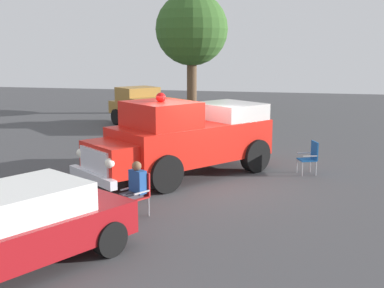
{
  "coord_description": "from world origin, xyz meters",
  "views": [
    {
      "loc": [
        13.46,
        2.9,
        3.83
      ],
      "look_at": [
        -0.73,
        -0.38,
        0.96
      ],
      "focal_mm": 45.69,
      "sensor_mm": 36.0,
      "label": 1
    }
  ],
  "objects_px": {
    "spectator_seated": "(134,187)",
    "oak_tree_left": "(192,30)",
    "lawn_chair_near_truck": "(139,190)",
    "vintage_fire_truck": "(186,137)",
    "lawn_chair_by_car": "(311,155)",
    "classic_hot_rod": "(11,229)",
    "parked_pickup": "(147,107)",
    "traffic_cone": "(147,149)"
  },
  "relations": [
    {
      "from": "parked_pickup",
      "to": "lawn_chair_by_car",
      "type": "distance_m",
      "value": 10.94
    },
    {
      "from": "vintage_fire_truck",
      "to": "lawn_chair_near_truck",
      "type": "height_order",
      "value": "vintage_fire_truck"
    },
    {
      "from": "classic_hot_rod",
      "to": "lawn_chair_near_truck",
      "type": "height_order",
      "value": "classic_hot_rod"
    },
    {
      "from": "lawn_chair_by_car",
      "to": "spectator_seated",
      "type": "distance_m",
      "value": 6.3
    },
    {
      "from": "oak_tree_left",
      "to": "traffic_cone",
      "type": "xyz_separation_m",
      "value": [
        12.16,
        1.17,
        -4.56
      ]
    },
    {
      "from": "parked_pickup",
      "to": "traffic_cone",
      "type": "bearing_deg",
      "value": 18.01
    },
    {
      "from": "spectator_seated",
      "to": "oak_tree_left",
      "type": "bearing_deg",
      "value": -171.05
    },
    {
      "from": "parked_pickup",
      "to": "spectator_seated",
      "type": "bearing_deg",
      "value": 16.9
    },
    {
      "from": "parked_pickup",
      "to": "spectator_seated",
      "type": "xyz_separation_m",
      "value": [
        12.56,
        3.82,
        -0.29
      ]
    },
    {
      "from": "parked_pickup",
      "to": "traffic_cone",
      "type": "xyz_separation_m",
      "value": [
        6.53,
        2.12,
        -0.68
      ]
    },
    {
      "from": "classic_hot_rod",
      "to": "oak_tree_left",
      "type": "xyz_separation_m",
      "value": [
        -21.28,
        -1.71,
        4.12
      ]
    },
    {
      "from": "lawn_chair_near_truck",
      "to": "spectator_seated",
      "type": "xyz_separation_m",
      "value": [
        0.11,
        -0.07,
        0.11
      ]
    },
    {
      "from": "vintage_fire_truck",
      "to": "classic_hot_rod",
      "type": "height_order",
      "value": "vintage_fire_truck"
    },
    {
      "from": "parked_pickup",
      "to": "spectator_seated",
      "type": "height_order",
      "value": "parked_pickup"
    },
    {
      "from": "parked_pickup",
      "to": "traffic_cone",
      "type": "height_order",
      "value": "parked_pickup"
    },
    {
      "from": "lawn_chair_by_car",
      "to": "spectator_seated",
      "type": "xyz_separation_m",
      "value": [
        4.88,
        -3.97,
        0.11
      ]
    },
    {
      "from": "classic_hot_rod",
      "to": "lawn_chair_near_truck",
      "type": "xyz_separation_m",
      "value": [
        -3.21,
        1.23,
        -0.16
      ]
    },
    {
      "from": "lawn_chair_by_car",
      "to": "spectator_seated",
      "type": "bearing_deg",
      "value": -39.1
    },
    {
      "from": "lawn_chair_by_car",
      "to": "lawn_chair_near_truck",
      "type": "bearing_deg",
      "value": -39.26
    },
    {
      "from": "classic_hot_rod",
      "to": "traffic_cone",
      "type": "distance_m",
      "value": 9.15
    },
    {
      "from": "lawn_chair_by_car",
      "to": "spectator_seated",
      "type": "relative_size",
      "value": 0.79
    },
    {
      "from": "parked_pickup",
      "to": "lawn_chair_near_truck",
      "type": "xyz_separation_m",
      "value": [
        12.45,
        3.89,
        -0.4
      ]
    },
    {
      "from": "oak_tree_left",
      "to": "traffic_cone",
      "type": "height_order",
      "value": "oak_tree_left"
    },
    {
      "from": "parked_pickup",
      "to": "oak_tree_left",
      "type": "distance_m",
      "value": 6.9
    },
    {
      "from": "lawn_chair_by_car",
      "to": "oak_tree_left",
      "type": "distance_m",
      "value": 15.56
    },
    {
      "from": "oak_tree_left",
      "to": "parked_pickup",
      "type": "bearing_deg",
      "value": -9.59
    },
    {
      "from": "vintage_fire_truck",
      "to": "lawn_chair_by_car",
      "type": "bearing_deg",
      "value": 106.25
    },
    {
      "from": "vintage_fire_truck",
      "to": "parked_pickup",
      "type": "relative_size",
      "value": 1.25
    },
    {
      "from": "vintage_fire_truck",
      "to": "oak_tree_left",
      "type": "height_order",
      "value": "oak_tree_left"
    },
    {
      "from": "lawn_chair_near_truck",
      "to": "lawn_chair_by_car",
      "type": "bearing_deg",
      "value": 140.74
    },
    {
      "from": "lawn_chair_near_truck",
      "to": "oak_tree_left",
      "type": "relative_size",
      "value": 0.15
    },
    {
      "from": "parked_pickup",
      "to": "lawn_chair_by_car",
      "type": "xyz_separation_m",
      "value": [
        7.68,
        7.79,
        -0.4
      ]
    },
    {
      "from": "vintage_fire_truck",
      "to": "spectator_seated",
      "type": "height_order",
      "value": "vintage_fire_truck"
    },
    {
      "from": "spectator_seated",
      "to": "oak_tree_left",
      "type": "height_order",
      "value": "oak_tree_left"
    },
    {
      "from": "spectator_seated",
      "to": "traffic_cone",
      "type": "height_order",
      "value": "spectator_seated"
    },
    {
      "from": "lawn_chair_by_car",
      "to": "oak_tree_left",
      "type": "bearing_deg",
      "value": -152.81
    },
    {
      "from": "lawn_chair_by_car",
      "to": "traffic_cone",
      "type": "distance_m",
      "value": 5.79
    },
    {
      "from": "oak_tree_left",
      "to": "traffic_cone",
      "type": "relative_size",
      "value": 11.07
    },
    {
      "from": "oak_tree_left",
      "to": "traffic_cone",
      "type": "distance_m",
      "value": 13.04
    },
    {
      "from": "classic_hot_rod",
      "to": "lawn_chair_by_car",
      "type": "distance_m",
      "value": 9.48
    },
    {
      "from": "classic_hot_rod",
      "to": "lawn_chair_by_car",
      "type": "height_order",
      "value": "classic_hot_rod"
    },
    {
      "from": "parked_pickup",
      "to": "lawn_chair_by_car",
      "type": "bearing_deg",
      "value": 45.41
    }
  ]
}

